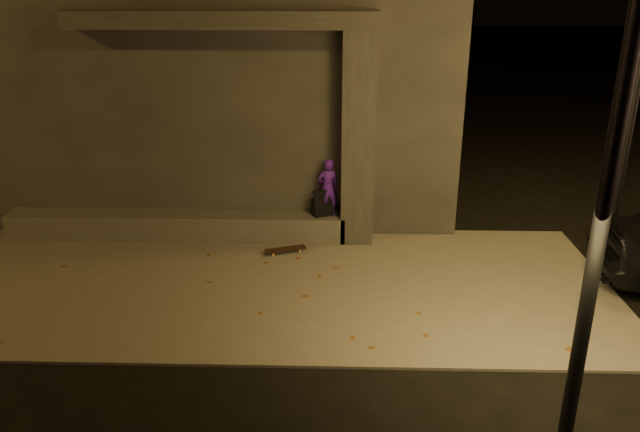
{
  "coord_description": "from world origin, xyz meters",
  "views": [
    {
      "loc": [
        1.35,
        -6.53,
        4.36
      ],
      "look_at": [
        1.11,
        2.0,
        1.13
      ],
      "focal_mm": 35.0,
      "sensor_mm": 36.0,
      "label": 1
    }
  ],
  "objects_px": {
    "skateboard": "(285,249)",
    "street_lamp_0": "(637,13)",
    "skateboarder": "(328,187)",
    "backpack": "(322,206)",
    "column": "(358,140)"
  },
  "relations": [
    {
      "from": "backpack",
      "to": "street_lamp_0",
      "type": "height_order",
      "value": "street_lamp_0"
    },
    {
      "from": "backpack",
      "to": "skateboarder",
      "type": "bearing_deg",
      "value": -22.37
    },
    {
      "from": "skateboarder",
      "to": "street_lamp_0",
      "type": "height_order",
      "value": "street_lamp_0"
    },
    {
      "from": "skateboarder",
      "to": "skateboard",
      "type": "distance_m",
      "value": 1.31
    },
    {
      "from": "skateboard",
      "to": "street_lamp_0",
      "type": "height_order",
      "value": "street_lamp_0"
    },
    {
      "from": "column",
      "to": "skateboard",
      "type": "distance_m",
      "value": 2.21
    },
    {
      "from": "skateboard",
      "to": "street_lamp_0",
      "type": "relative_size",
      "value": 0.1
    },
    {
      "from": "backpack",
      "to": "skateboard",
      "type": "bearing_deg",
      "value": -155.37
    },
    {
      "from": "skateboarder",
      "to": "backpack",
      "type": "bearing_deg",
      "value": -15.18
    },
    {
      "from": "column",
      "to": "skateboarder",
      "type": "height_order",
      "value": "column"
    },
    {
      "from": "skateboard",
      "to": "street_lamp_0",
      "type": "xyz_separation_m",
      "value": [
        3.11,
        -4.63,
        4.03
      ]
    },
    {
      "from": "column",
      "to": "skateboard",
      "type": "bearing_deg",
      "value": -151.68
    },
    {
      "from": "column",
      "to": "street_lamp_0",
      "type": "bearing_deg",
      "value": -70.18
    },
    {
      "from": "column",
      "to": "skateboarder",
      "type": "xyz_separation_m",
      "value": [
        -0.5,
        0.0,
        -0.84
      ]
    },
    {
      "from": "skateboarder",
      "to": "backpack",
      "type": "xyz_separation_m",
      "value": [
        -0.1,
        0.0,
        -0.34
      ]
    }
  ]
}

